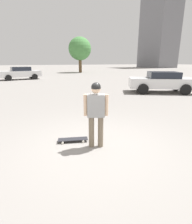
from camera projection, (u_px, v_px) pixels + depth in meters
ground_plane at (96, 146)px, 4.34m from camera, size 220.00×220.00×0.00m
person at (96, 110)px, 4.08m from camera, size 0.34×0.54×1.58m
skateboard at (73, 139)px, 4.58m from camera, size 0.41×0.80×0.08m
car_parked_near at (161, 81)px, 11.72m from camera, size 3.58×4.51×1.38m
car_parked_far at (20, 73)px, 20.27m from camera, size 2.55×4.72×1.44m
building_block_distant at (159, 28)px, 58.39m from camera, size 11.52×8.09×25.92m
tree_distant at (80, 49)px, 32.64m from camera, size 4.23×4.23×6.45m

